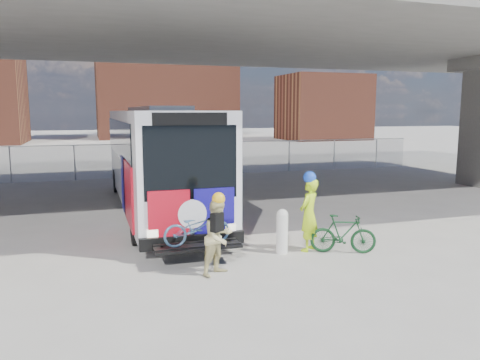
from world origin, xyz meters
name	(u,v)px	position (x,y,z in m)	size (l,w,h in m)	color
ground	(239,227)	(0.00, 0.00, 0.00)	(160.00, 160.00, 0.00)	#9E9991
bus	(156,151)	(-2.00, 3.50, 2.11)	(2.67, 12.90, 3.69)	silver
overpass	(205,29)	(0.00, 4.00, 6.54)	(40.00, 16.00, 7.95)	#605E59
chainlink_fence	(171,150)	(0.00, 12.00, 1.42)	(30.00, 0.06, 30.00)	gray
brick_buildings	(132,96)	(1.23, 48.23, 5.42)	(54.00, 22.00, 12.00)	brown
smokestack	(215,50)	(14.00, 55.00, 12.50)	(2.20, 2.20, 25.00)	brown
bollard	(282,230)	(0.23, -2.83, 0.60)	(0.29, 0.29, 1.13)	silver
cyclist_hivis	(309,213)	(0.96, -2.83, 0.99)	(0.81, 0.77, 2.05)	#BDEB18
cyclist_tan	(219,236)	(-1.69, -3.82, 0.86)	(1.02, 0.97, 1.82)	#D6CA89
bike_parked	(343,234)	(1.69, -3.30, 0.49)	(0.46, 1.63, 0.98)	#133E1E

